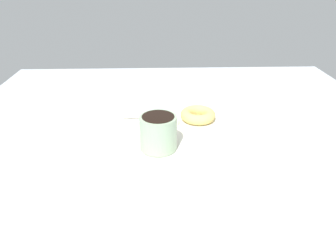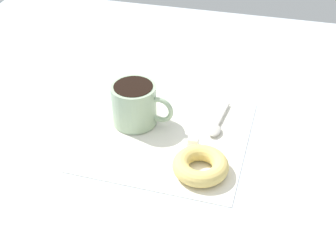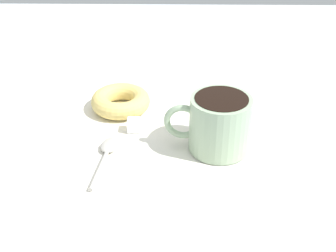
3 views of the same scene
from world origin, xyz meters
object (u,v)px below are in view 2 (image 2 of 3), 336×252
at_px(donut, 201,166).
at_px(spoon, 217,127).
at_px(sugar_cube, 193,141).
at_px(coffee_cup, 135,104).

relative_size(donut, spoon, 0.82).
relative_size(donut, sugar_cube, 5.07).
height_order(coffee_cup, donut, coffee_cup).
xyz_separation_m(donut, sugar_cube, (0.06, 0.03, -0.00)).
bearing_deg(coffee_cup, donut, -126.29).
relative_size(coffee_cup, donut, 1.22).
height_order(coffee_cup, sugar_cube, coffee_cup).
relative_size(spoon, sugar_cube, 6.19).
height_order(coffee_cup, spoon, coffee_cup).
bearing_deg(spoon, coffee_cup, 96.20).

